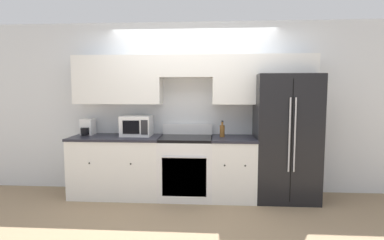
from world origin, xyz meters
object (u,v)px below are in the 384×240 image
(bottle, at_px, (222,131))
(oven_range, at_px, (186,167))
(refrigerator, at_px, (285,137))
(microwave, at_px, (137,126))

(bottle, bearing_deg, oven_range, -174.68)
(refrigerator, height_order, bottle, refrigerator)
(oven_range, bearing_deg, bottle, 5.32)
(oven_range, distance_m, bottle, 0.75)
(microwave, height_order, bottle, microwave)
(oven_range, bearing_deg, microwave, 173.24)
(oven_range, relative_size, microwave, 2.38)
(refrigerator, relative_size, microwave, 4.05)
(oven_range, xyz_separation_m, refrigerator, (1.43, 0.07, 0.44))
(oven_range, distance_m, microwave, 0.96)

